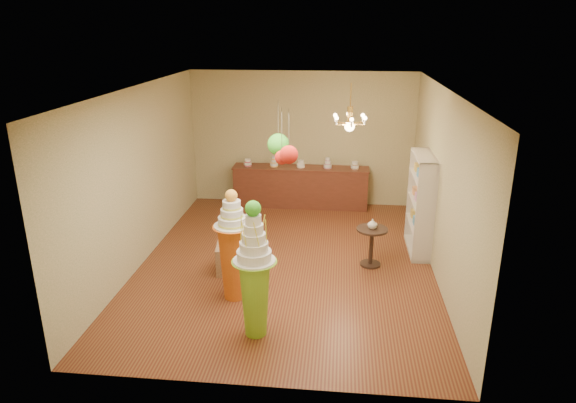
# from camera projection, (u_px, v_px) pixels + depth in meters

# --- Properties ---
(floor) EXTENTS (6.50, 6.50, 0.00)m
(floor) POSITION_uv_depth(u_px,v_px,m) (287.00, 263.00, 8.97)
(floor) COLOR brown
(floor) RESTS_ON ground
(ceiling) EXTENTS (6.50, 6.50, 0.00)m
(ceiling) POSITION_uv_depth(u_px,v_px,m) (286.00, 88.00, 7.99)
(ceiling) COLOR white
(ceiling) RESTS_ON ground
(wall_back) EXTENTS (5.00, 0.04, 3.00)m
(wall_back) POSITION_uv_depth(u_px,v_px,m) (302.00, 139.00, 11.53)
(wall_back) COLOR tan
(wall_back) RESTS_ON ground
(wall_front) EXTENTS (5.00, 0.04, 3.00)m
(wall_front) POSITION_uv_depth(u_px,v_px,m) (254.00, 269.00, 5.42)
(wall_front) COLOR tan
(wall_front) RESTS_ON ground
(wall_left) EXTENTS (0.04, 6.50, 3.00)m
(wall_left) POSITION_uv_depth(u_px,v_px,m) (141.00, 176.00, 8.72)
(wall_left) COLOR tan
(wall_left) RESTS_ON ground
(wall_right) EXTENTS (0.04, 6.50, 3.00)m
(wall_right) POSITION_uv_depth(u_px,v_px,m) (441.00, 185.00, 8.23)
(wall_right) COLOR tan
(wall_right) RESTS_ON ground
(pedestal_green) EXTENTS (0.66, 0.66, 1.89)m
(pedestal_green) POSITION_uv_depth(u_px,v_px,m) (255.00, 281.00, 6.67)
(pedestal_green) COLOR #79B427
(pedestal_green) RESTS_ON floor
(pedestal_orange) EXTENTS (0.68, 0.68, 1.72)m
(pedestal_orange) POSITION_uv_depth(u_px,v_px,m) (233.00, 254.00, 7.62)
(pedestal_orange) COLOR #C95817
(pedestal_orange) RESTS_ON floor
(burlap_riser) EXTENTS (0.59, 0.59, 0.47)m
(burlap_riser) POSITION_uv_depth(u_px,v_px,m) (233.00, 258.00, 8.60)
(burlap_riser) COLOR #8B6A4C
(burlap_riser) RESTS_ON floor
(sideboard) EXTENTS (3.04, 0.54, 1.16)m
(sideboard) POSITION_uv_depth(u_px,v_px,m) (301.00, 186.00, 11.60)
(sideboard) COLOR #58291B
(sideboard) RESTS_ON floor
(shelving_unit) EXTENTS (0.33, 1.20, 1.80)m
(shelving_unit) POSITION_uv_depth(u_px,v_px,m) (421.00, 204.00, 9.20)
(shelving_unit) COLOR beige
(shelving_unit) RESTS_ON floor
(round_table) EXTENTS (0.62, 0.62, 0.68)m
(round_table) POSITION_uv_depth(u_px,v_px,m) (371.00, 242.00, 8.74)
(round_table) COLOR black
(round_table) RESTS_ON floor
(vase) EXTENTS (0.18, 0.18, 0.17)m
(vase) POSITION_uv_depth(u_px,v_px,m) (373.00, 224.00, 8.63)
(vase) COLOR beige
(vase) RESTS_ON round_table
(pom_red_left) EXTENTS (0.23, 0.23, 0.68)m
(pom_red_left) POSITION_uv_depth(u_px,v_px,m) (289.00, 155.00, 6.28)
(pom_red_left) COLOR #413D2F
(pom_red_left) RESTS_ON ceiling
(pom_green_mid) EXTENTS (0.30, 0.30, 0.76)m
(pom_green_mid) POSITION_uv_depth(u_px,v_px,m) (278.00, 144.00, 7.03)
(pom_green_mid) COLOR #413D2F
(pom_green_mid) RESTS_ON ceiling
(pom_red_right) EXTENTS (0.18, 0.18, 0.71)m
(pom_red_right) POSITION_uv_depth(u_px,v_px,m) (282.00, 157.00, 6.38)
(pom_red_right) COLOR #413D2F
(pom_red_right) RESTS_ON ceiling
(chandelier) EXTENTS (0.86, 0.86, 0.85)m
(chandelier) POSITION_uv_depth(u_px,v_px,m) (350.00, 123.00, 8.99)
(chandelier) COLOR gold
(chandelier) RESTS_ON ceiling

